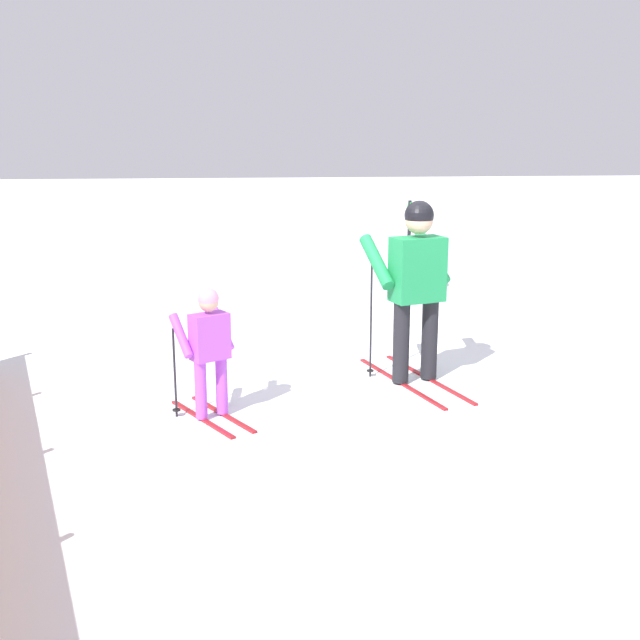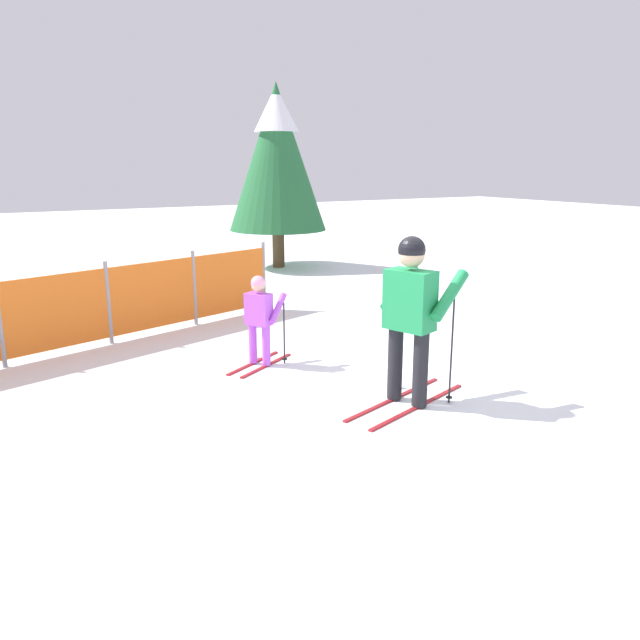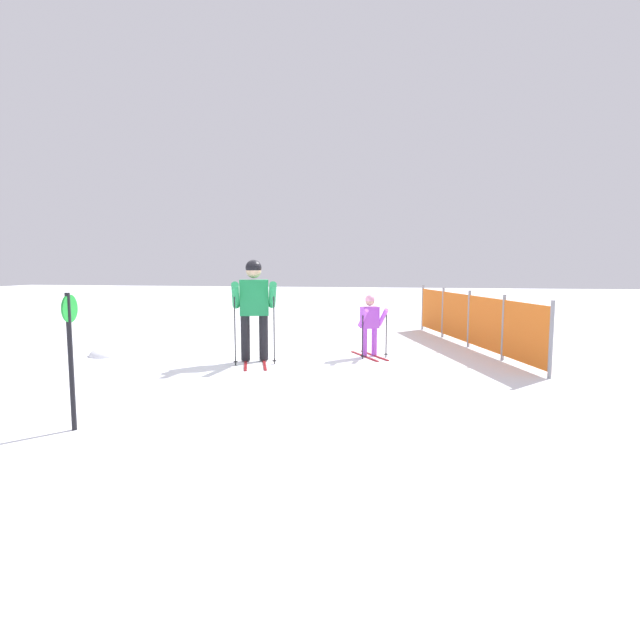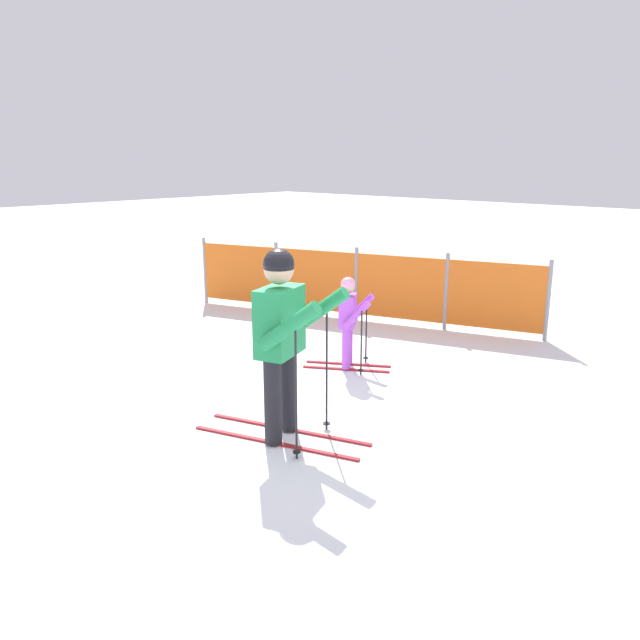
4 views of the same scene
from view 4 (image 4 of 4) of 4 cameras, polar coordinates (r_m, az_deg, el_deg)
The scene contains 4 objects.
ground_plane at distance 6.11m, azimuth -2.65°, elevation -9.77°, with size 60.00×60.00×0.00m, color white.
skier_adult at distance 5.54m, azimuth -3.45°, elevation -0.75°, with size 1.70×0.95×1.76m.
skier_child at distance 7.56m, azimuth 2.67°, elevation 0.39°, with size 1.04×0.76×1.14m.
safety_fence at distance 9.90m, azimuth 3.34°, elevation 3.33°, with size 5.56×1.76×1.16m.
Camera 4 is at (3.93, -3.94, 2.53)m, focal length 35.00 mm.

